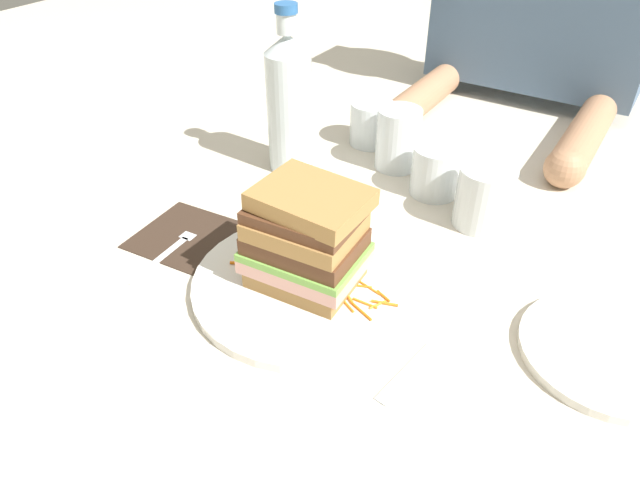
{
  "coord_description": "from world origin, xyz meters",
  "views": [
    {
      "loc": [
        0.29,
        -0.44,
        0.46
      ],
      "look_at": [
        -0.01,
        0.03,
        0.05
      ],
      "focal_mm": 32.06,
      "sensor_mm": 36.0,
      "label": 1
    }
  ],
  "objects_px": {
    "empty_tumbler_2": "(436,171)",
    "empty_tumbler_1": "(371,123)",
    "sandwich": "(307,238)",
    "knife": "(431,348)",
    "main_plate": "(307,283)",
    "fork": "(175,244)",
    "side_plate": "(607,352)",
    "empty_tumbler_0": "(398,139)",
    "water_bottle": "(289,102)",
    "juice_glass": "(483,200)",
    "napkin_dark": "(186,238)"
  },
  "relations": [
    {
      "from": "empty_tumbler_2",
      "to": "side_plate",
      "type": "height_order",
      "value": "empty_tumbler_2"
    },
    {
      "from": "main_plate",
      "to": "sandwich",
      "type": "bearing_deg",
      "value": 36.11
    },
    {
      "from": "main_plate",
      "to": "juice_glass",
      "type": "xyz_separation_m",
      "value": [
        0.13,
        0.25,
        0.03
      ]
    },
    {
      "from": "juice_glass",
      "to": "water_bottle",
      "type": "xyz_separation_m",
      "value": [
        -0.32,
        -0.01,
        0.07
      ]
    },
    {
      "from": "sandwich",
      "to": "knife",
      "type": "bearing_deg",
      "value": -5.04
    },
    {
      "from": "main_plate",
      "to": "juice_glass",
      "type": "height_order",
      "value": "juice_glass"
    },
    {
      "from": "water_bottle",
      "to": "empty_tumbler_2",
      "type": "bearing_deg",
      "value": 11.69
    },
    {
      "from": "napkin_dark",
      "to": "side_plate",
      "type": "distance_m",
      "value": 0.53
    },
    {
      "from": "fork",
      "to": "side_plate",
      "type": "distance_m",
      "value": 0.54
    },
    {
      "from": "knife",
      "to": "empty_tumbler_1",
      "type": "distance_m",
      "value": 0.5
    },
    {
      "from": "water_bottle",
      "to": "empty_tumbler_0",
      "type": "height_order",
      "value": "water_bottle"
    },
    {
      "from": "sandwich",
      "to": "empty_tumbler_0",
      "type": "xyz_separation_m",
      "value": [
        -0.05,
        0.33,
        -0.02
      ]
    },
    {
      "from": "fork",
      "to": "water_bottle",
      "type": "bearing_deg",
      "value": 89.49
    },
    {
      "from": "main_plate",
      "to": "sandwich",
      "type": "height_order",
      "value": "sandwich"
    },
    {
      "from": "napkin_dark",
      "to": "knife",
      "type": "relative_size",
      "value": 0.68
    },
    {
      "from": "fork",
      "to": "empty_tumbler_1",
      "type": "distance_m",
      "value": 0.42
    },
    {
      "from": "juice_glass",
      "to": "side_plate",
      "type": "xyz_separation_m",
      "value": [
        0.2,
        -0.17,
        -0.03
      ]
    },
    {
      "from": "napkin_dark",
      "to": "juice_glass",
      "type": "relative_size",
      "value": 1.56
    },
    {
      "from": "main_plate",
      "to": "napkin_dark",
      "type": "height_order",
      "value": "main_plate"
    },
    {
      "from": "empty_tumbler_0",
      "to": "empty_tumbler_1",
      "type": "height_order",
      "value": "empty_tumbler_0"
    },
    {
      "from": "water_bottle",
      "to": "empty_tumbler_0",
      "type": "relative_size",
      "value": 2.59
    },
    {
      "from": "sandwich",
      "to": "fork",
      "type": "xyz_separation_m",
      "value": [
        -0.19,
        -0.03,
        -0.07
      ]
    },
    {
      "from": "empty_tumbler_0",
      "to": "side_plate",
      "type": "xyz_separation_m",
      "value": [
        0.38,
        -0.25,
        -0.04
      ]
    },
    {
      "from": "empty_tumbler_0",
      "to": "water_bottle",
      "type": "bearing_deg",
      "value": -147.66
    },
    {
      "from": "empty_tumbler_2",
      "to": "empty_tumbler_1",
      "type": "bearing_deg",
      "value": 148.96
    },
    {
      "from": "napkin_dark",
      "to": "empty_tumbler_0",
      "type": "bearing_deg",
      "value": 66.1
    },
    {
      "from": "knife",
      "to": "empty_tumbler_2",
      "type": "distance_m",
      "value": 0.33
    },
    {
      "from": "juice_glass",
      "to": "sandwich",
      "type": "bearing_deg",
      "value": -117.76
    },
    {
      "from": "napkin_dark",
      "to": "knife",
      "type": "distance_m",
      "value": 0.37
    },
    {
      "from": "napkin_dark",
      "to": "side_plate",
      "type": "height_order",
      "value": "side_plate"
    },
    {
      "from": "juice_glass",
      "to": "side_plate",
      "type": "height_order",
      "value": "juice_glass"
    },
    {
      "from": "sandwich",
      "to": "empty_tumbler_0",
      "type": "distance_m",
      "value": 0.34
    },
    {
      "from": "fork",
      "to": "side_plate",
      "type": "relative_size",
      "value": 0.91
    },
    {
      "from": "main_plate",
      "to": "juice_glass",
      "type": "distance_m",
      "value": 0.28
    },
    {
      "from": "knife",
      "to": "water_bottle",
      "type": "relative_size",
      "value": 0.78
    },
    {
      "from": "sandwich",
      "to": "water_bottle",
      "type": "bearing_deg",
      "value": 128.66
    },
    {
      "from": "sandwich",
      "to": "side_plate",
      "type": "height_order",
      "value": "sandwich"
    },
    {
      "from": "fork",
      "to": "side_plate",
      "type": "bearing_deg",
      "value": 11.49
    },
    {
      "from": "empty_tumbler_1",
      "to": "empty_tumbler_2",
      "type": "bearing_deg",
      "value": -31.04
    },
    {
      "from": "main_plate",
      "to": "empty_tumbler_1",
      "type": "bearing_deg",
      "value": 107.41
    },
    {
      "from": "napkin_dark",
      "to": "empty_tumbler_1",
      "type": "distance_m",
      "value": 0.4
    },
    {
      "from": "main_plate",
      "to": "juice_glass",
      "type": "bearing_deg",
      "value": 62.14
    },
    {
      "from": "knife",
      "to": "side_plate",
      "type": "height_order",
      "value": "side_plate"
    },
    {
      "from": "water_bottle",
      "to": "empty_tumbler_0",
      "type": "distance_m",
      "value": 0.18
    },
    {
      "from": "water_bottle",
      "to": "main_plate",
      "type": "bearing_deg",
      "value": -51.54
    },
    {
      "from": "napkin_dark",
      "to": "water_bottle",
      "type": "relative_size",
      "value": 0.53
    },
    {
      "from": "water_bottle",
      "to": "side_plate",
      "type": "distance_m",
      "value": 0.56
    },
    {
      "from": "sandwich",
      "to": "juice_glass",
      "type": "xyz_separation_m",
      "value": [
        0.13,
        0.25,
        -0.03
      ]
    },
    {
      "from": "sandwich",
      "to": "fork",
      "type": "bearing_deg",
      "value": -171.5
    },
    {
      "from": "water_bottle",
      "to": "side_plate",
      "type": "relative_size",
      "value": 1.4
    }
  ]
}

